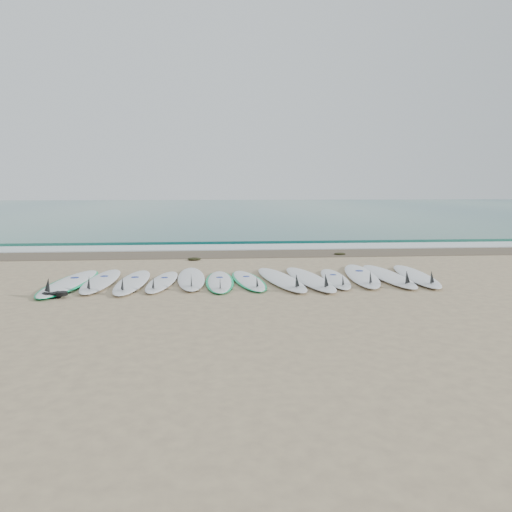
{
  "coord_description": "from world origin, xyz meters",
  "views": [
    {
      "loc": [
        -0.73,
        -10.01,
        1.92
      ],
      "look_at": [
        0.2,
        0.81,
        0.4
      ],
      "focal_mm": 35.0,
      "sensor_mm": 36.0,
      "label": 1
    }
  ],
  "objects": [
    {
      "name": "wave_crest",
      "position": [
        0.0,
        7.0,
        0.05
      ],
      "size": [
        120.0,
        1.0,
        0.1
      ],
      "primitive_type": "cube",
      "color": "#21695E",
      "rests_on": "ground"
    },
    {
      "name": "surfboard_8",
      "position": [
        1.21,
        -0.2,
        0.06
      ],
      "size": [
        0.9,
        2.9,
        0.36
      ],
      "rotation": [
        0.0,
        0.0,
        0.11
      ],
      "color": "white",
      "rests_on": "ground"
    },
    {
      "name": "surfboard_9",
      "position": [
        1.75,
        -0.16,
        0.05
      ],
      "size": [
        0.64,
        2.35,
        0.3
      ],
      "rotation": [
        0.0,
        0.0,
        -0.07
      ],
      "color": "white",
      "rests_on": "ground"
    },
    {
      "name": "surfboard_1",
      "position": [
        -2.98,
        -0.03,
        0.06
      ],
      "size": [
        0.58,
        2.67,
        0.34
      ],
      "rotation": [
        0.0,
        0.0,
        -0.01
      ],
      "color": "white",
      "rests_on": "ground"
    },
    {
      "name": "leash_coil",
      "position": [
        -3.51,
        -1.22,
        0.05
      ],
      "size": [
        0.46,
        0.36,
        0.11
      ],
      "color": "black",
      "rests_on": "ground"
    },
    {
      "name": "surfboard_12",
      "position": [
        3.51,
        -0.05,
        0.06
      ],
      "size": [
        0.86,
        2.83,
        0.36
      ],
      "rotation": [
        0.0,
        0.0,
        -0.1
      ],
      "color": "white",
      "rests_on": "ground"
    },
    {
      "name": "surfboard_5",
      "position": [
        -0.62,
        -0.22,
        0.04
      ],
      "size": [
        0.57,
        2.34,
        0.3
      ],
      "rotation": [
        0.0,
        0.0,
        -0.0
      ],
      "color": "white",
      "rests_on": "ground"
    },
    {
      "name": "surfboard_4",
      "position": [
        -1.19,
        0.08,
        0.06
      ],
      "size": [
        0.67,
        2.68,
        0.34
      ],
      "rotation": [
        0.0,
        0.0,
        0.05
      ],
      "color": "white",
      "rests_on": "ground"
    },
    {
      "name": "surfboard_6",
      "position": [
        -0.03,
        -0.16,
        0.04
      ],
      "size": [
        0.84,
        2.36,
        0.29
      ],
      "rotation": [
        0.0,
        0.0,
        0.12
      ],
      "color": "white",
      "rests_on": "ground"
    },
    {
      "name": "foam_band",
      "position": [
        0.0,
        5.5,
        0.02
      ],
      "size": [
        120.0,
        1.4,
        0.04
      ],
      "primitive_type": "cube",
      "color": "silver",
      "rests_on": "ground"
    },
    {
      "name": "surfboard_10",
      "position": [
        2.37,
        0.09,
        0.06
      ],
      "size": [
        0.98,
        2.94,
        0.37
      ],
      "rotation": [
        0.0,
        0.0,
        -0.13
      ],
      "color": "white",
      "rests_on": "ground"
    },
    {
      "name": "surfboard_11",
      "position": [
        2.92,
        -0.02,
        0.06
      ],
      "size": [
        0.6,
        2.85,
        0.36
      ],
      "rotation": [
        0.0,
        0.0,
        0.0
      ],
      "color": "white",
      "rests_on": "ground"
    },
    {
      "name": "wet_sand_band",
      "position": [
        0.0,
        4.1,
        0.01
      ],
      "size": [
        120.0,
        1.8,
        0.01
      ],
      "primitive_type": "cube",
      "color": "brown",
      "rests_on": "ground"
    },
    {
      "name": "ocean",
      "position": [
        0.0,
        32.5,
        0.01
      ],
      "size": [
        120.0,
        55.0,
        0.03
      ],
      "primitive_type": "cube",
      "color": "#21695E",
      "rests_on": "ground"
    },
    {
      "name": "surfboard_0",
      "position": [
        -3.55,
        -0.18,
        0.05
      ],
      "size": [
        0.91,
        2.93,
        0.37
      ],
      "rotation": [
        0.0,
        0.0,
        -0.08
      ],
      "color": "white",
      "rests_on": "ground"
    },
    {
      "name": "seaweed_far",
      "position": [
        2.81,
        3.65,
        0.03
      ],
      "size": [
        0.33,
        0.25,
        0.06
      ],
      "primitive_type": "ellipsoid",
      "color": "black",
      "rests_on": "ground"
    },
    {
      "name": "surfboard_7",
      "position": [
        0.63,
        -0.18,
        0.06
      ],
      "size": [
        1.03,
        2.87,
        0.36
      ],
      "rotation": [
        0.0,
        0.0,
        0.16
      ],
      "color": "white",
      "rests_on": "ground"
    },
    {
      "name": "ground",
      "position": [
        0.0,
        0.0,
        0.0
      ],
      "size": [
        120.0,
        120.0,
        0.0
      ],
      "primitive_type": "plane",
      "color": "tan"
    },
    {
      "name": "surfboard_2",
      "position": [
        -2.34,
        -0.2,
        0.06
      ],
      "size": [
        0.62,
        2.66,
        0.34
      ],
      "rotation": [
        0.0,
        0.0,
        -0.03
      ],
      "color": "white",
      "rests_on": "ground"
    },
    {
      "name": "seaweed_near",
      "position": [
        -1.24,
        2.99,
        0.03
      ],
      "size": [
        0.36,
        0.28,
        0.07
      ],
      "primitive_type": "ellipsoid",
      "color": "black",
      "rests_on": "ground"
    },
    {
      "name": "surfboard_3",
      "position": [
        -1.76,
        -0.18,
        0.05
      ],
      "size": [
        0.69,
        2.35,
        0.3
      ],
      "rotation": [
        0.0,
        0.0,
        -0.09
      ],
      "color": "white",
      "rests_on": "ground"
    }
  ]
}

